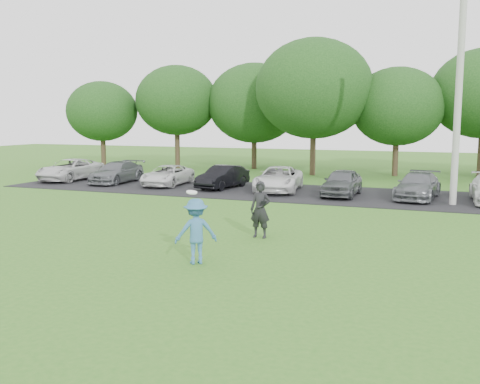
# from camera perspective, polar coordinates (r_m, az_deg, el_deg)

# --- Properties ---
(ground) EXTENTS (100.00, 100.00, 0.00)m
(ground) POSITION_cam_1_polar(r_m,az_deg,el_deg) (13.95, -5.24, -7.13)
(ground) COLOR #326B1E
(ground) RESTS_ON ground
(parking_lot) EXTENTS (32.00, 6.50, 0.03)m
(parking_lot) POSITION_cam_1_polar(r_m,az_deg,el_deg) (26.02, 7.58, -0.16)
(parking_lot) COLOR black
(parking_lot) RESTS_ON ground
(utility_pole) EXTENTS (0.28, 0.28, 10.50)m
(utility_pole) POSITION_cam_1_polar(r_m,az_deg,el_deg) (23.90, 22.37, 11.22)
(utility_pole) COLOR #AFAFAA
(utility_pole) RESTS_ON ground
(frisbee_player) EXTENTS (1.21, 1.10, 1.85)m
(frisbee_player) POSITION_cam_1_polar(r_m,az_deg,el_deg) (13.35, -4.72, -4.18)
(frisbee_player) COLOR teal
(frisbee_player) RESTS_ON ground
(camera_bystander) EXTENTS (0.64, 0.45, 1.73)m
(camera_bystander) POSITION_cam_1_polar(r_m,az_deg,el_deg) (16.17, 2.18, -1.89)
(camera_bystander) COLOR black
(camera_bystander) RESTS_ON ground
(parked_cars) EXTENTS (30.81, 5.10, 1.24)m
(parked_cars) POSITION_cam_1_polar(r_m,az_deg,el_deg) (26.02, 7.51, 1.19)
(parked_cars) COLOR silver
(parked_cars) RESTS_ON parking_lot
(tree_row) EXTENTS (42.39, 9.85, 8.64)m
(tree_row) POSITION_cam_1_polar(r_m,az_deg,el_deg) (35.13, 13.98, 9.73)
(tree_row) COLOR #38281C
(tree_row) RESTS_ON ground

